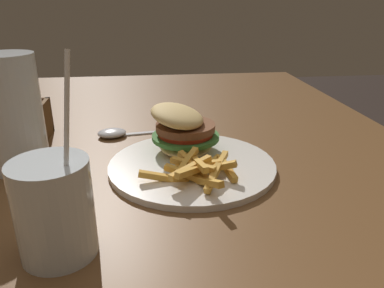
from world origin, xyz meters
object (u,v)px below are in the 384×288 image
at_px(beer_glass, 15,118).
at_px(condiment_caddy, 25,118).
at_px(spoon, 116,133).
at_px(juice_glass, 55,212).
at_px(meal_plate_near, 188,147).

distance_m(beer_glass, condiment_caddy, 0.13).
bearing_deg(condiment_caddy, spoon, -87.36).
height_order(juice_glass, condiment_caddy, juice_glass).
bearing_deg(beer_glass, condiment_caddy, 11.80).
xyz_separation_m(spoon, condiment_caddy, (-0.01, 0.17, 0.04)).
bearing_deg(beer_glass, meal_plate_near, -92.14).
distance_m(meal_plate_near, beer_glass, 0.27).
bearing_deg(condiment_caddy, juice_glass, -159.65).
relative_size(beer_glass, spoon, 1.02).
relative_size(meal_plate_near, beer_glass, 1.46).
relative_size(meal_plate_near, spoon, 1.50).
relative_size(beer_glass, juice_glass, 0.85).
relative_size(juice_glass, condiment_caddy, 1.76).
distance_m(beer_glass, juice_glass, 0.25).
height_order(beer_glass, condiment_caddy, beer_glass).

